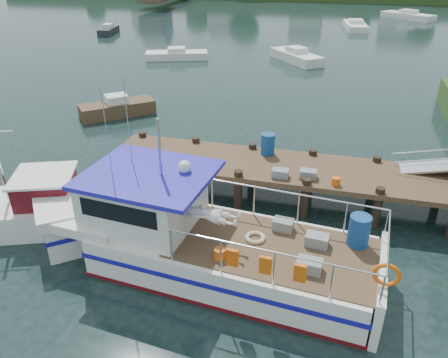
% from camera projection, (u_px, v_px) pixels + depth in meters
% --- Properties ---
extents(ground_plane, '(160.00, 160.00, 0.00)m').
position_uv_depth(ground_plane, '(257.00, 193.00, 17.77)').
color(ground_plane, black).
extents(dock, '(16.60, 3.00, 4.78)m').
position_uv_depth(dock, '(442.00, 161.00, 15.26)').
color(dock, '#4D3825').
rests_on(dock, ground).
extents(lobster_boat, '(11.73, 4.30, 5.63)m').
position_uv_depth(lobster_boat, '(189.00, 236.00, 13.38)').
color(lobster_boat, silver).
rests_on(lobster_boat, ground).
extents(work_boat, '(7.78, 4.68, 4.17)m').
position_uv_depth(work_boat, '(24.00, 209.00, 15.46)').
color(work_boat, silver).
rests_on(work_boat, ground).
extents(moored_rowboat, '(4.19, 3.96, 1.25)m').
position_uv_depth(moored_rowboat, '(117.00, 108.00, 25.82)').
color(moored_rowboat, '#4D3825').
rests_on(moored_rowboat, ground).
extents(moored_far, '(7.24, 6.58, 1.25)m').
position_uv_depth(moored_far, '(408.00, 16.00, 60.95)').
color(moored_far, silver).
rests_on(moored_far, ground).
extents(moored_a, '(5.77, 3.58, 1.01)m').
position_uv_depth(moored_a, '(177.00, 55.00, 39.10)').
color(moored_a, silver).
rests_on(moored_a, ground).
extents(moored_b, '(5.14, 5.54, 1.25)m').
position_uv_depth(moored_b, '(296.00, 56.00, 38.14)').
color(moored_b, silver).
rests_on(moored_b, ground).
extents(moored_d, '(3.14, 6.94, 1.14)m').
position_uv_depth(moored_d, '(355.00, 25.00, 53.51)').
color(moored_d, silver).
rests_on(moored_d, ground).
extents(moored_e, '(2.10, 4.26, 1.13)m').
position_uv_depth(moored_e, '(109.00, 30.00, 50.44)').
color(moored_e, black).
rests_on(moored_e, ground).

